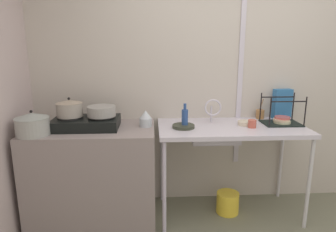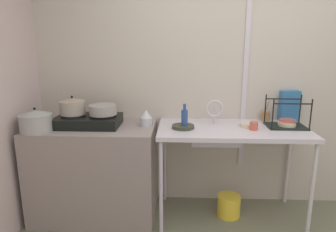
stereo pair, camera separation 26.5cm
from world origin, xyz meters
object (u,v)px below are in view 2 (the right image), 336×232
at_px(stove, 88,121).
at_px(cup_by_rack, 254,126).
at_px(dish_rack, 286,123).
at_px(bucket_on_floor, 229,206).
at_px(pot_on_right_burner, 103,110).
at_px(percolator, 146,118).
at_px(small_bowl_on_drainboard, 248,125).
at_px(faucet, 214,109).
at_px(bottle_by_sink, 184,118).
at_px(utensil_jar, 266,116).
at_px(cereal_box, 289,106).
at_px(frying_pan, 183,127).
at_px(pot_beside_stove, 36,121).
at_px(pot_on_left_burner, 72,106).
at_px(sink_basin, 214,135).

distance_m(stove, cup_by_rack, 1.54).
distance_m(dish_rack, bucket_on_floor, 0.99).
bearing_deg(bucket_on_floor, pot_on_right_burner, 179.89).
xyz_separation_m(percolator, small_bowl_on_drainboard, (0.96, -0.00, -0.06)).
distance_m(small_bowl_on_drainboard, bucket_on_floor, 0.84).
bearing_deg(faucet, bottle_by_sink, -153.66).
bearing_deg(utensil_jar, bucket_on_floor, -143.28).
bearing_deg(bottle_by_sink, pot_on_right_burner, 177.15).
height_order(dish_rack, cup_by_rack, dish_rack).
bearing_deg(cereal_box, frying_pan, -170.87).
xyz_separation_m(pot_beside_stove, faucet, (1.60, 0.31, 0.05)).
xyz_separation_m(pot_on_left_burner, sink_basin, (1.33, -0.03, -0.26)).
bearing_deg(pot_on_left_burner, dish_rack, 1.34).
bearing_deg(utensil_jar, small_bowl_on_drainboard, -132.30).
bearing_deg(utensil_jar, stove, -170.95).
height_order(faucet, bucket_on_floor, faucet).
xyz_separation_m(dish_rack, cup_by_rack, (-0.33, -0.11, -0.00)).
distance_m(stove, sink_basin, 1.20).
bearing_deg(cereal_box, percolator, -177.65).
relative_size(pot_on_left_burner, faucet, 0.98).
distance_m(pot_beside_stove, bucket_on_floor, 2.00).
bearing_deg(frying_pan, sink_basin, 3.54).
distance_m(cup_by_rack, bucket_on_floor, 0.86).
distance_m(small_bowl_on_drainboard, utensil_jar, 0.34).
bearing_deg(cereal_box, stove, -179.61).
bearing_deg(percolator, cereal_box, 10.05).
xyz_separation_m(pot_on_left_burner, small_bowl_on_drainboard, (1.65, 0.03, -0.17)).
distance_m(stove, percolator, 0.55).
bearing_deg(faucet, percolator, -173.31).
bearing_deg(small_bowl_on_drainboard, percolator, 179.89).
height_order(cup_by_rack, bucket_on_floor, cup_by_rack).
height_order(frying_pan, utensil_jar, utensil_jar).
distance_m(pot_on_left_burner, frying_pan, 1.06).
bearing_deg(dish_rack, frying_pan, -174.69).
height_order(percolator, sink_basin, percolator).
xyz_separation_m(faucet, cereal_box, (0.76, 0.17, 0.00)).
bearing_deg(pot_on_left_burner, bucket_on_floor, -0.09).
bearing_deg(pot_on_right_burner, percolator, 3.97).
bearing_deg(bucket_on_floor, utensil_jar, 36.72).
relative_size(percolator, frying_pan, 0.75).
height_order(pot_on_right_burner, dish_rack, dish_rack).
distance_m(percolator, faucet, 0.66).
xyz_separation_m(stove, utensil_jar, (1.73, 0.28, -0.00)).
height_order(dish_rack, small_bowl_on_drainboard, dish_rack).
xyz_separation_m(sink_basin, utensil_jar, (0.54, 0.30, 0.11)).
bearing_deg(faucet, cup_by_rack, -26.92).
relative_size(cereal_box, bucket_on_floor, 1.36).
relative_size(frying_pan, cup_by_rack, 2.73).
xyz_separation_m(frying_pan, utensil_jar, (0.84, 0.32, 0.03)).
distance_m(sink_basin, frying_pan, 0.30).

